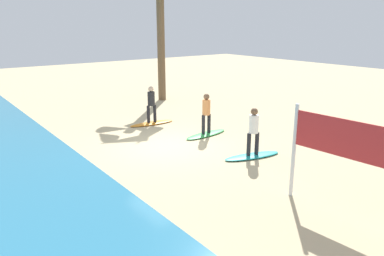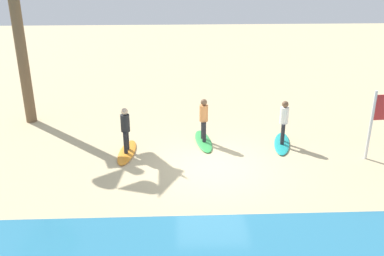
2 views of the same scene
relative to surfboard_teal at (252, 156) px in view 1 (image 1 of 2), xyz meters
name	(u,v)px [view 1 (image 1 of 2)]	position (x,y,z in m)	size (l,w,h in m)	color
ground_plane	(167,146)	(2.77, 1.68, -0.04)	(60.00, 60.00, 0.00)	#CCB789
surfboard_teal	(252,156)	(0.00, 0.00, 0.00)	(2.10, 0.56, 0.09)	teal
surfer_teal	(254,128)	(0.00, 0.00, 0.99)	(0.32, 0.45, 1.64)	#232328
surfboard_green	(206,134)	(2.94, -0.35, 0.00)	(2.10, 0.56, 0.09)	green
surfer_green	(206,111)	(2.94, -0.35, 0.99)	(0.32, 0.46, 1.64)	#232328
surfboard_orange	(152,123)	(5.77, 0.53, 0.00)	(2.10, 0.56, 0.09)	orange
surfer_orange	(151,102)	(5.77, 0.53, 0.99)	(0.32, 0.46, 1.64)	#232328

